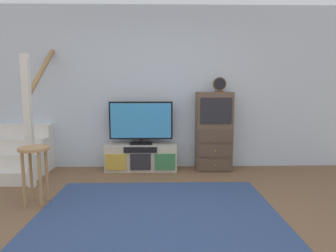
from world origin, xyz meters
name	(u,v)px	position (x,y,z in m)	size (l,w,h in m)	color
ground_plane	(157,237)	(0.00, 0.00, 0.00)	(20.00, 20.00, 0.00)	brown
back_wall	(159,88)	(0.00, 2.46, 1.35)	(6.40, 0.12, 2.70)	silver
area_rug	(158,209)	(0.00, 0.60, 0.01)	(2.60, 1.80, 0.01)	navy
media_console	(141,157)	(-0.30, 2.19, 0.22)	(1.17, 0.38, 0.43)	#BCB29E
television	(141,122)	(-0.30, 2.22, 0.81)	(1.04, 0.22, 0.70)	black
side_cabinet	(214,131)	(0.90, 2.20, 0.64)	(0.58, 0.38, 1.29)	brown
desk_clock	(219,85)	(0.97, 2.19, 1.41)	(0.21, 0.08, 0.24)	#4C3823
staircase	(23,148)	(-2.24, 2.20, 0.37)	(1.00, 1.36, 2.20)	silver
bar_stool_near	(35,162)	(-1.42, 0.79, 0.51)	(0.34, 0.34, 0.68)	#A37A4C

